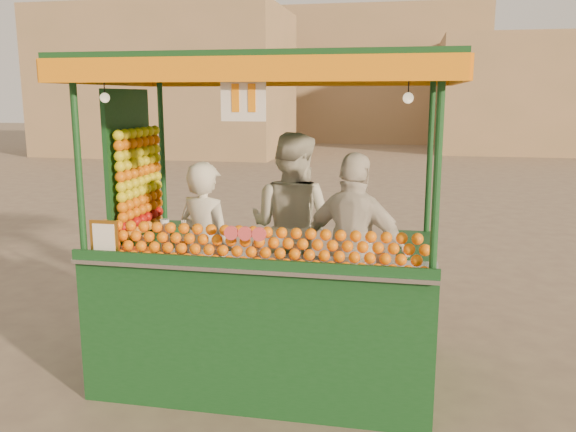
% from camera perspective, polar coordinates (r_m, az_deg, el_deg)
% --- Properties ---
extents(ground, '(90.00, 90.00, 0.00)m').
position_cam_1_polar(ground, '(5.48, -2.62, -15.28)').
color(ground, brown).
rests_on(ground, ground).
extents(building_left, '(10.00, 6.00, 6.00)m').
position_cam_1_polar(building_left, '(26.77, -11.28, 12.32)').
color(building_left, '#A27F5C').
rests_on(building_left, ground).
extents(building_right, '(9.00, 6.00, 5.00)m').
position_cam_1_polar(building_right, '(29.32, 23.21, 10.56)').
color(building_right, '#A27F5C').
rests_on(building_right, ground).
extents(building_center, '(14.00, 7.00, 7.00)m').
position_cam_1_polar(building_center, '(34.91, 6.29, 13.02)').
color(building_center, '#A27F5C').
rests_on(building_center, ground).
extents(juice_cart, '(3.04, 1.97, 2.76)m').
position_cam_1_polar(juice_cart, '(5.21, -2.68, -5.98)').
color(juice_cart, '#113E18').
rests_on(juice_cart, ground).
extents(vendor_left, '(0.67, 0.56, 1.58)m').
position_cam_1_polar(vendor_left, '(5.38, -7.80, -3.20)').
color(vendor_left, silver).
rests_on(vendor_left, ground).
extents(vendor_middle, '(1.02, 0.88, 1.80)m').
position_cam_1_polar(vendor_middle, '(5.75, 0.32, -1.01)').
color(vendor_middle, beige).
rests_on(vendor_middle, ground).
extents(vendor_right, '(1.06, 0.71, 1.68)m').
position_cam_1_polar(vendor_right, '(5.11, 6.35, -3.36)').
color(vendor_right, silver).
rests_on(vendor_right, ground).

